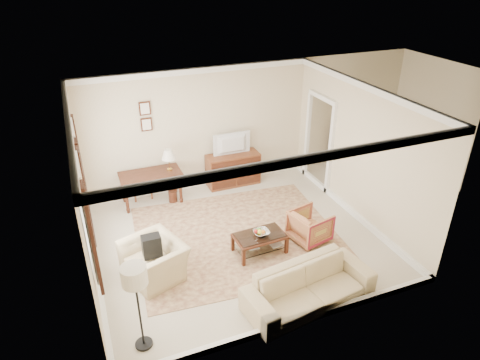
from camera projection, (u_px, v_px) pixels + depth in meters
room_shell at (236, 123)px, 7.49m from camera, size 5.51×5.01×2.91m
annex_bedroom at (384, 165)px, 10.90m from camera, size 3.00×2.70×2.90m
window_front at (87, 218)px, 6.46m from camera, size 0.12×1.56×1.80m
window_rear at (80, 174)px, 7.77m from camera, size 0.12×1.56×1.80m
doorway at (318, 143)px, 10.26m from camera, size 0.10×1.12×2.25m
rug at (237, 236)px, 8.71m from camera, size 4.24×3.72×0.01m
writing_desk at (151, 178)px, 9.62m from camera, size 1.37×0.68×0.75m
desk_chair at (140, 177)px, 9.90m from camera, size 0.48×0.48×1.05m
desk_lamp at (169, 160)px, 9.60m from camera, size 0.32×0.32×0.50m
framed_prints at (146, 116)px, 9.38m from camera, size 0.25×0.04×0.68m
sideboard at (233, 169)px, 10.54m from camera, size 1.29×0.50×0.80m
tv at (233, 138)px, 10.13m from camera, size 0.88×0.51×0.12m
coffee_table at (260, 239)px, 8.11m from camera, size 0.99×0.61×0.41m
fruit_bowl at (261, 232)px, 8.04m from camera, size 0.42×0.42×0.10m
book_a at (247, 246)px, 8.15m from camera, size 0.28×0.08×0.38m
book_b at (269, 244)px, 8.20m from camera, size 0.28×0.05×0.38m
striped_armchair at (310, 225)px, 8.44m from camera, size 0.78×0.81×0.71m
club_armchair at (154, 254)px, 7.44m from camera, size 0.98×1.21×0.91m
backpack at (151, 244)px, 7.31m from camera, size 0.29×0.36×0.40m
sofa at (310, 281)px, 6.87m from camera, size 2.24×0.93×0.85m
floor_lamp at (135, 282)px, 5.72m from camera, size 0.36×0.36×1.44m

